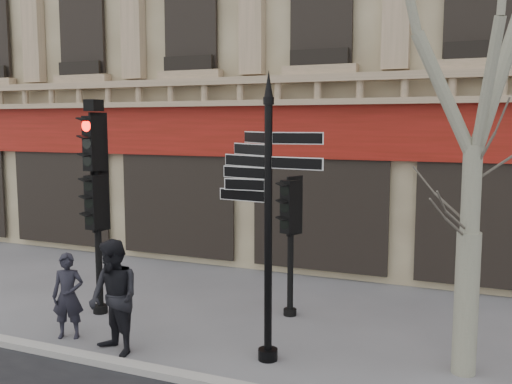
% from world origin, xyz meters
% --- Properties ---
extents(ground, '(80.00, 80.00, 0.00)m').
position_xyz_m(ground, '(0.00, 0.00, 0.00)').
color(ground, '#57575B').
rests_on(ground, ground).
extents(kerb, '(80.00, 0.25, 0.12)m').
position_xyz_m(kerb, '(0.00, -1.40, 0.06)').
color(kerb, '#999691').
rests_on(kerb, ground).
extents(fingerpost, '(2.41, 2.41, 4.61)m').
position_xyz_m(fingerpost, '(0.70, -0.19, 3.09)').
color(fingerpost, black).
rests_on(fingerpost, ground).
extents(traffic_signal_main, '(0.49, 0.37, 4.26)m').
position_xyz_m(traffic_signal_main, '(-3.27, 0.62, 2.69)').
color(traffic_signal_main, black).
rests_on(traffic_signal_main, ground).
extents(traffic_signal_secondary, '(0.54, 0.45, 2.71)m').
position_xyz_m(traffic_signal_secondary, '(0.30, 1.98, 1.89)').
color(traffic_signal_secondary, black).
rests_on(traffic_signal_secondary, ground).
extents(pedestrian_a, '(0.66, 0.56, 1.53)m').
position_xyz_m(pedestrian_a, '(-2.93, -0.68, 0.76)').
color(pedestrian_a, black).
rests_on(pedestrian_a, ground).
extents(pedestrian_b, '(1.14, 1.03, 1.92)m').
position_xyz_m(pedestrian_b, '(-1.72, -0.97, 0.96)').
color(pedestrian_b, black).
rests_on(pedestrian_b, ground).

